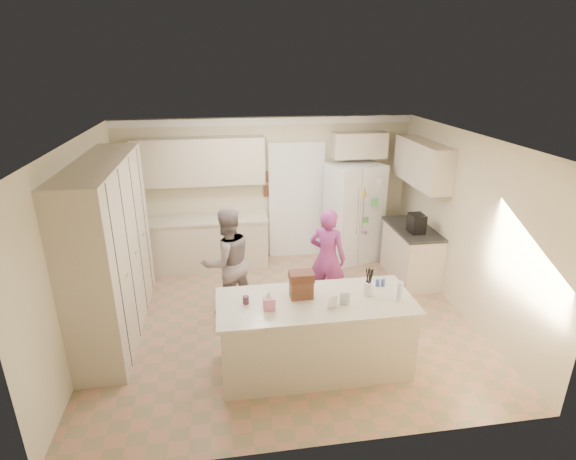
{
  "coord_description": "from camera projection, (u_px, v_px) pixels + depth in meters",
  "views": [
    {
      "loc": [
        -0.8,
        -5.54,
        3.54
      ],
      "look_at": [
        0.1,
        0.35,
        1.25
      ],
      "focal_mm": 28.0,
      "sensor_mm": 36.0,
      "label": 1
    }
  ],
  "objects": [
    {
      "name": "wall_frame_lower",
      "position": [
        268.0,
        191.0,
        8.13
      ],
      "size": [
        0.15,
        0.02,
        0.2
      ],
      "primitive_type": "cube",
      "color": "brown",
      "rests_on": "wall_back"
    },
    {
      "name": "wall_back",
      "position": [
        266.0,
        190.0,
        8.16
      ],
      "size": [
        5.2,
        0.02,
        2.6
      ],
      "primitive_type": "cube",
      "color": "beige",
      "rests_on": "ground"
    },
    {
      "name": "ceiling",
      "position": [
        284.0,
        138.0,
        5.56
      ],
      "size": [
        5.2,
        4.6,
        0.02
      ],
      "primitive_type": "cube",
      "color": "white",
      "rests_on": "wall_back"
    },
    {
      "name": "dollhouse_roof",
      "position": [
        301.0,
        276.0,
        5.15
      ],
      "size": [
        0.28,
        0.2,
        0.1
      ],
      "primitive_type": "cube",
      "color": "#592D1E",
      "rests_on": "dollhouse_body"
    },
    {
      "name": "dollhouse_body",
      "position": [
        301.0,
        289.0,
        5.21
      ],
      "size": [
        0.26,
        0.18,
        0.22
      ],
      "primitive_type": "cube",
      "color": "brown",
      "rests_on": "island_top"
    },
    {
      "name": "fridge_handle_l",
      "position": [
        358.0,
        211.0,
        7.78
      ],
      "size": [
        0.02,
        0.02,
        0.85
      ],
      "primitive_type": "cylinder",
      "color": "silver",
      "rests_on": "refrigerator"
    },
    {
      "name": "over_fridge_cab",
      "position": [
        359.0,
        145.0,
        7.94
      ],
      "size": [
        0.95,
        0.35,
        0.45
      ],
      "primitive_type": "cube",
      "color": "beige",
      "rests_on": "wall_back"
    },
    {
      "name": "right_countertop",
      "position": [
        413.0,
        229.0,
        7.42
      ],
      "size": [
        0.63,
        1.24,
        0.04
      ],
      "primitive_type": "cube",
      "color": "#2D2B28",
      "rests_on": "right_base_cab"
    },
    {
      "name": "back_upper_cab",
      "position": [
        199.0,
        161.0,
        7.61
      ],
      "size": [
        2.2,
        0.35,
        0.8
      ],
      "primitive_type": "cube",
      "color": "beige",
      "rests_on": "wall_back"
    },
    {
      "name": "doorway_opening",
      "position": [
        296.0,
        202.0,
        8.3
      ],
      "size": [
        0.9,
        0.06,
        2.1
      ],
      "primitive_type": "cube",
      "color": "black",
      "rests_on": "floor"
    },
    {
      "name": "tissue_plume",
      "position": [
        269.0,
        294.0,
        4.94
      ],
      "size": [
        0.08,
        0.08,
        0.08
      ],
      "primitive_type": "cone",
      "color": "white",
      "rests_on": "tissue_box"
    },
    {
      "name": "right_upper_cab",
      "position": [
        422.0,
        163.0,
        7.25
      ],
      "size": [
        0.35,
        1.5,
        0.7
      ],
      "primitive_type": "cube",
      "color": "beige",
      "rests_on": "wall_right"
    },
    {
      "name": "wall_front",
      "position": [
        323.0,
        333.0,
        3.9
      ],
      "size": [
        5.2,
        0.02,
        2.6
      ],
      "primitive_type": "cube",
      "color": "beige",
      "rests_on": "ground"
    },
    {
      "name": "right_base_cab",
      "position": [
        411.0,
        254.0,
        7.58
      ],
      "size": [
        0.6,
        1.2,
        0.88
      ],
      "primitive_type": "cube",
      "color": "beige",
      "rests_on": "floor"
    },
    {
      "name": "refrigerator",
      "position": [
        354.0,
        213.0,
        8.19
      ],
      "size": [
        1.06,
        0.92,
        1.8
      ],
      "primitive_type": "cube",
      "rotation": [
        0.0,
        0.0,
        0.28
      ],
      "color": "white",
      "rests_on": "floor"
    },
    {
      "name": "back_base_cab",
      "position": [
        205.0,
        243.0,
        8.02
      ],
      "size": [
        2.2,
        0.6,
        0.88
      ],
      "primitive_type": "cube",
      "color": "beige",
      "rests_on": "floor"
    },
    {
      "name": "utensil_crock",
      "position": [
        369.0,
        288.0,
        5.29
      ],
      "size": [
        0.13,
        0.13,
        0.15
      ],
      "primitive_type": "cylinder",
      "color": "white",
      "rests_on": "island_top"
    },
    {
      "name": "teen_girl",
      "position": [
        327.0,
        258.0,
        6.67
      ],
      "size": [
        0.67,
        0.6,
        1.53
      ],
      "primitive_type": "imported",
      "rotation": [
        0.0,
        0.0,
        2.59
      ],
      "color": "#A6438D",
      "rests_on": "floor"
    },
    {
      "name": "doorway_casing",
      "position": [
        297.0,
        202.0,
        8.27
      ],
      "size": [
        1.02,
        0.03,
        2.22
      ],
      "primitive_type": "cube",
      "color": "white",
      "rests_on": "floor"
    },
    {
      "name": "coffee_maker",
      "position": [
        417.0,
        223.0,
        7.17
      ],
      "size": [
        0.22,
        0.28,
        0.3
      ],
      "primitive_type": "cube",
      "color": "black",
      "rests_on": "right_countertop"
    },
    {
      "name": "water_bottle",
      "position": [
        400.0,
        291.0,
        5.13
      ],
      "size": [
        0.07,
        0.07,
        0.24
      ],
      "primitive_type": "cylinder",
      "color": "silver",
      "rests_on": "island_top"
    },
    {
      "name": "back_countertop",
      "position": [
        203.0,
        219.0,
        7.85
      ],
      "size": [
        2.24,
        0.63,
        0.04
      ],
      "primitive_type": "cube",
      "color": "beige",
      "rests_on": "back_base_cab"
    },
    {
      "name": "greeting_card_a",
      "position": [
        333.0,
        302.0,
        4.98
      ],
      "size": [
        0.12,
        0.06,
        0.16
      ],
      "primitive_type": "cube",
      "rotation": [
        0.15,
        0.0,
        0.2
      ],
      "color": "white",
      "rests_on": "island_top"
    },
    {
      "name": "teen_boy",
      "position": [
        227.0,
        262.0,
        6.42
      ],
      "size": [
        0.96,
        0.87,
        1.62
      ],
      "primitive_type": "imported",
      "rotation": [
        0.0,
        0.0,
        3.55
      ],
      "color": "gray",
      "rests_on": "floor"
    },
    {
      "name": "shaker_pepper",
      "position": [
        383.0,
        282.0,
        5.49
      ],
      "size": [
        0.05,
        0.05,
        0.09
      ],
      "primitive_type": "cylinder",
      "color": "#324A92",
      "rests_on": "island_top"
    },
    {
      "name": "crown_back",
      "position": [
        265.0,
        121.0,
        7.67
      ],
      "size": [
        5.2,
        0.08,
        0.12
      ],
      "primitive_type": "cube",
      "color": "white",
      "rests_on": "wall_back"
    },
    {
      "name": "greeting_card_b",
      "position": [
        345.0,
        299.0,
        5.05
      ],
      "size": [
        0.12,
        0.05,
        0.16
      ],
      "primitive_type": "cube",
      "rotation": [
        0.15,
        0.0,
        -0.1
      ],
      "color": "silver",
      "rests_on": "island_top"
    },
    {
      "name": "floor",
      "position": [
        285.0,
        320.0,
        6.5
      ],
      "size": [
        5.2,
        4.6,
        0.02
      ],
      "primitive_type": "cube",
      "color": "tan",
      "rests_on": "ground"
    },
    {
      "name": "fridge_magnets",
      "position": [
        360.0,
        219.0,
        7.85
      ],
      "size": [
        0.76,
        0.02,
        1.44
      ],
      "primitive_type": null,
      "color": "tan",
      "rests_on": "refrigerator"
    },
    {
      "name": "wall_frame_upper",
      "position": [
        267.0,
        177.0,
        8.04
      ],
      "size": [
        0.15,
        0.02,
        0.2
      ],
      "primitive_type": "cube",
      "color": "brown",
      "rests_on": "wall_back"
    },
    {
      "name": "island_base",
      "position": [
        315.0,
        336.0,
        5.35
      ],
      "size": [
        2.2,
        0.9,
        0.88
      ],
      "primitive_type": "cube",
      "color": "beige",
      "rests_on": "floor"
    },
    {
      "name": "fridge_seam",
      "position": [
        360.0,
        219.0,
        7.86
      ],
      "size": [
        0.02,
        0.02,
        1.78
      ],
      "primitive_type": "cube",
      "color": "gray",
      "rests_on": "refrigerator"
    },
    {
      "name": "island_top",
      "position": [
        316.0,
        302.0,
        5.19
      ],
      "size": [
        2.28,
        0.96,
        0.05
      ],
      "primitive_type": "cube",
      "color": "beige",
      "rests_on": "island_base"
    },
    {
      "name": "jam_jar",
      "position": [
        246.0,
        300.0,
        5.09
      ],
      "size": [
        0.07,
        0.07,
        0.09
      ],
      "primitive_type": "cylinder",
      "color": "#59263F",
      "rests_on": "island_top"
    },
    {
      "name": "tissue_box",
      "position": [
        269.0,
        303.0,
        4.98
      ],
      "size": [
        0.13,
        0.13,
        0.14
      ],
      "primitive_type": "cube",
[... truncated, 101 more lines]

